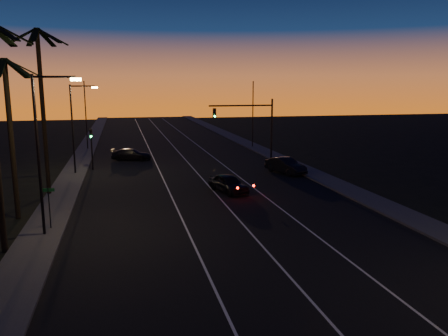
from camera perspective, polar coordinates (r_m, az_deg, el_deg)
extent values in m
cube|color=black|center=(36.78, -2.70, -2.48)|extent=(20.00, 170.00, 0.01)
cube|color=#363634|center=(36.48, -20.30, -3.13)|extent=(2.40, 170.00, 0.16)
cube|color=#363634|center=(40.28, 13.16, -1.48)|extent=(2.40, 170.00, 0.16)
cube|color=silver|center=(36.36, -7.36, -2.69)|extent=(0.12, 160.00, 0.01)
cube|color=silver|center=(36.87, -1.94, -2.42)|extent=(0.12, 160.00, 0.01)
cube|color=silver|center=(37.69, 3.29, -2.14)|extent=(0.12, 160.00, 0.01)
cube|color=black|center=(24.15, -26.32, 15.70)|extent=(2.18, 0.92, 1.18)
cylinder|color=black|center=(30.16, -26.01, 3.18)|extent=(0.32, 0.32, 10.00)
cube|color=black|center=(30.03, -24.66, 11.76)|extent=(2.18, 0.92, 1.18)
cube|color=black|center=(30.84, -25.50, 11.64)|extent=(1.25, 2.12, 1.18)
cube|color=black|center=(31.01, -27.20, 11.49)|extent=(1.34, 2.09, 1.18)
cube|color=black|center=(28.95, -27.15, 11.64)|extent=(0.45, 2.16, 1.18)
cube|color=black|center=(29.18, -25.36, 11.77)|extent=(1.95, 1.61, 1.18)
cylinder|color=black|center=(35.73, -22.54, 6.47)|extent=(0.32, 0.32, 12.50)
cube|color=black|center=(35.96, -21.47, 15.66)|extent=(2.18, 0.92, 1.18)
cube|color=black|center=(36.73, -22.26, 15.48)|extent=(1.25, 2.12, 1.18)
cube|color=black|center=(36.85, -23.72, 15.36)|extent=(1.34, 2.09, 1.18)
cube|color=black|center=(36.23, -24.83, 15.38)|extent=(2.18, 0.82, 1.18)
cube|color=black|center=(35.32, -24.74, 15.53)|extent=(1.90, 1.69, 1.18)
cube|color=black|center=(34.80, -23.46, 15.71)|extent=(0.45, 2.16, 1.18)
cube|color=black|center=(35.09, -21.98, 15.76)|extent=(1.95, 1.61, 1.18)
cylinder|color=black|center=(25.90, -23.07, 1.22)|extent=(0.16, 0.16, 9.00)
cylinder|color=black|center=(25.44, -21.31, 11.04)|extent=(2.20, 0.12, 0.12)
cube|color=#F7C063|center=(25.32, -18.78, 10.91)|extent=(0.55, 0.26, 0.16)
cylinder|color=black|center=(43.64, -19.16, 4.67)|extent=(0.16, 0.16, 8.50)
cylinder|color=black|center=(43.34, -18.03, 10.14)|extent=(2.20, 0.12, 0.12)
cube|color=#F7C063|center=(43.27, -16.54, 10.05)|extent=(0.55, 0.26, 0.16)
cylinder|color=black|center=(27.49, -21.83, -5.02)|extent=(0.06, 0.06, 2.60)
cube|color=#0D521E|center=(27.21, -22.00, -2.69)|extent=(0.70, 0.03, 0.20)
cylinder|color=black|center=(48.21, 6.24, 4.82)|extent=(0.20, 0.20, 7.00)
cylinder|color=black|center=(46.96, 2.24, 8.15)|extent=(7.00, 0.16, 0.16)
cube|color=black|center=(46.31, -1.26, 7.19)|extent=(0.32, 0.28, 1.00)
sphere|color=black|center=(46.13, -1.22, 7.57)|extent=(0.20, 0.20, 0.20)
sphere|color=black|center=(46.14, -1.21, 7.18)|extent=(0.20, 0.20, 0.20)
sphere|color=#14FF59|center=(46.17, -1.21, 6.78)|extent=(0.20, 0.20, 0.20)
cylinder|color=black|center=(45.74, -16.88, 2.34)|extent=(0.14, 0.14, 4.20)
cube|color=black|center=(45.55, -16.99, 4.33)|extent=(0.28, 0.25, 0.90)
sphere|color=black|center=(45.38, -17.02, 4.66)|extent=(0.18, 0.18, 0.18)
sphere|color=black|center=(45.40, -17.00, 4.31)|extent=(0.18, 0.18, 0.18)
sphere|color=#14FF59|center=(45.43, -16.98, 3.96)|extent=(0.18, 0.18, 0.18)
cylinder|color=black|center=(60.50, -17.60, 6.52)|extent=(0.14, 0.14, 9.00)
cylinder|color=black|center=(59.96, 3.78, 6.96)|extent=(0.14, 0.14, 9.00)
imported|color=black|center=(34.74, 0.57, -2.03)|extent=(2.87, 4.51, 1.43)
sphere|color=#FF0F05|center=(32.25, 1.80, -2.62)|extent=(0.18, 0.18, 0.18)
sphere|color=#FF0F05|center=(33.02, 3.89, -2.33)|extent=(0.18, 0.18, 0.18)
imported|color=black|center=(42.68, 8.04, 0.32)|extent=(3.05, 4.88, 1.52)
imported|color=black|center=(50.93, -12.00, 1.75)|extent=(4.84, 3.00, 1.31)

